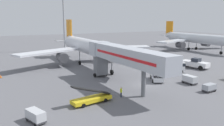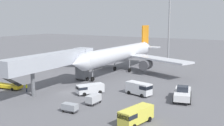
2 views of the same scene
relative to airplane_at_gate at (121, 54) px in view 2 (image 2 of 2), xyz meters
name	(u,v)px [view 2 (image 2 of 2)]	position (x,y,z in m)	size (l,w,h in m)	color
ground_plane	(70,92)	(1.41, -22.89, -4.72)	(300.00, 300.00, 0.00)	slate
airplane_at_gate	(121,54)	(0.00, 0.00, 0.00)	(38.22, 39.81, 11.87)	silver
jet_bridge	(57,61)	(-2.65, -21.78, 0.85)	(3.50, 23.35, 7.33)	#B2B7C1
pushback_tug	(183,93)	(21.36, -17.09, -3.54)	(4.18, 7.18, 2.56)	white
belt_loader_truck	(8,85)	(-10.86, -27.18, -3.97)	(6.24, 2.60, 2.99)	yellow
service_van_near_right	(89,88)	(5.35, -22.04, -3.66)	(4.23, 5.30, 1.82)	silver
service_van_outer_left	(135,115)	(19.06, -30.84, -3.49)	(2.99, 5.86, 2.15)	#E5DB4C
service_van_mid_right	(139,88)	(13.65, -18.00, -3.41)	(5.19, 3.07, 2.31)	white
baggage_cart_outer_right	(93,99)	(9.41, -26.62, -3.86)	(1.39, 2.79, 1.55)	#38383D
baggage_cart_near_center	(70,107)	(8.58, -31.66, -3.99)	(2.44, 1.41, 1.31)	#38383D
ground_crew_worker_foreground	(27,88)	(-5.80, -27.02, -3.86)	(0.33, 0.33, 1.62)	#1E2333
safety_cone_alpha	(48,66)	(-21.54, -4.86, -4.39)	(0.44, 0.44, 0.67)	black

